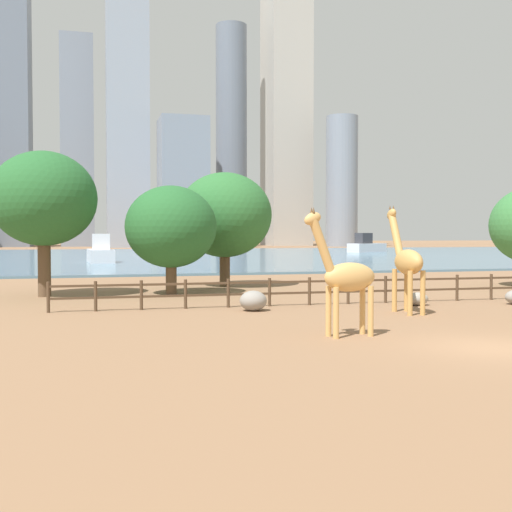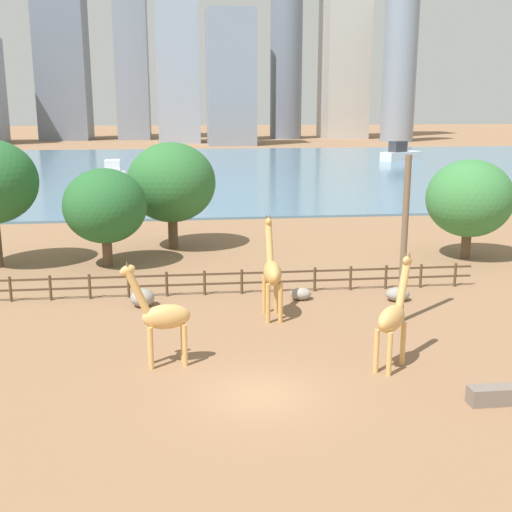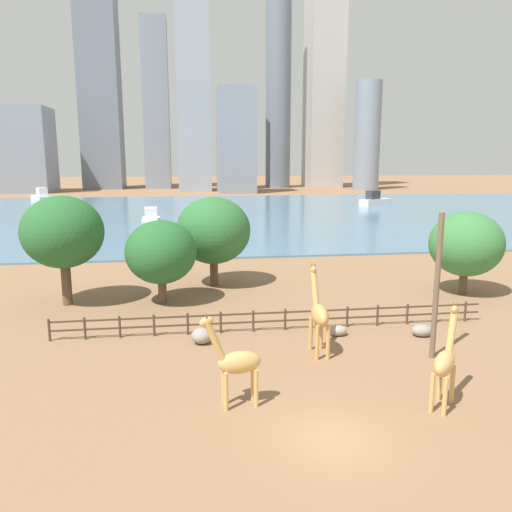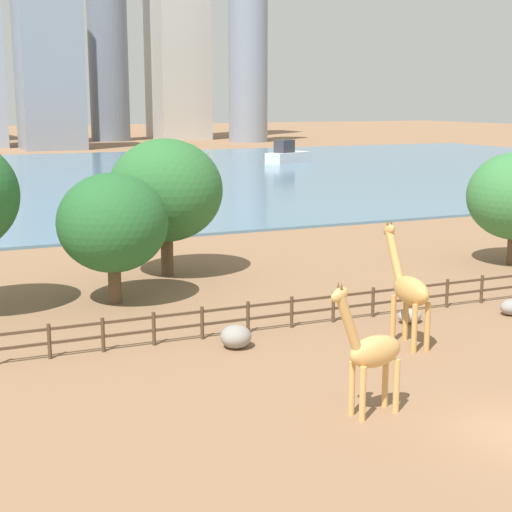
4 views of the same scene
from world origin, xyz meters
TOP-DOWN VIEW (x-y plane):
  - ground_plane at (0.00, 80.00)m, footprint 400.00×400.00m
  - harbor_water at (0.00, 77.00)m, footprint 180.00×86.00m
  - giraffe_tall at (-3.29, 2.99)m, footprint 2.64×0.94m
  - giraffe_companion at (5.21, 1.81)m, footprint 2.07×2.26m
  - giraffe_young at (1.59, 8.17)m, footprint 0.83×3.03m
  - utility_pole at (7.30, 6.77)m, footprint 0.28×0.28m
  - boulder_near_fence at (3.43, 10.61)m, footprint 1.07×0.80m
  - boulder_by_pole at (-4.48, 10.45)m, footprint 1.17×1.17m
  - boulder_small at (8.24, 9.84)m, footprint 1.22×0.93m
  - feeding_trough at (7.66, -1.56)m, footprint 1.80×0.60m
  - enclosure_fence at (-0.19, 12.00)m, footprint 26.12×0.14m
  - tree_left_large at (-6.99, 18.79)m, footprint 4.98×4.98m
  - tree_right_tall at (-3.05, 23.35)m, footprint 5.94×5.94m
  - tree_left_small at (15.58, 18.13)m, footprint 5.40×5.40m
  - boat_ferry at (34.98, 86.25)m, footprint 7.92×5.84m
  - boat_sailboat at (-10.18, 56.53)m, footprint 3.00×7.31m
  - skyline_block_central at (10.17, 135.80)m, footprint 11.18×11.41m
  - skyline_block_left at (-14.43, 164.61)m, footprint 8.62×11.01m
  - skyline_tower_short at (-2.11, 146.39)m, footprint 10.27×9.49m
  - skyline_block_wide at (27.63, 161.83)m, footprint 8.76×8.76m
  - skyline_tower_far at (54.33, 145.13)m, footprint 8.52×8.52m

SIDE VIEW (x-z plane):
  - ground_plane at x=0.00m, z-range 0.00..0.00m
  - harbor_water at x=0.00m, z-range 0.00..0.20m
  - feeding_trough at x=7.66m, z-range 0.00..0.60m
  - boulder_near_fence at x=3.43m, z-range 0.00..0.60m
  - boulder_small at x=8.24m, z-range 0.00..0.70m
  - boulder_by_pole at x=-4.48m, z-range 0.00..0.88m
  - enclosure_fence at x=-0.19m, z-range 0.11..1.41m
  - boat_sailboat at x=-10.18m, z-range -0.31..2.85m
  - boat_ferry at x=34.98m, z-range -0.33..2.98m
  - giraffe_tall at x=-3.29m, z-range -0.14..4.02m
  - giraffe_companion at x=5.21m, z-range -0.15..4.10m
  - giraffe_young at x=1.59m, z-range -0.14..4.46m
  - tree_left_large at x=-6.99m, z-range 0.72..6.68m
  - utility_pole at x=7.30m, z-range 0.00..7.56m
  - tree_left_small at x=15.58m, z-range 0.71..7.02m
  - tree_right_tall at x=-3.05m, z-range 0.91..8.10m
  - skyline_block_central at x=10.17m, z-range 0.00..30.68m
  - skyline_tower_far at x=54.33m, z-range 0.00..34.88m
  - skyline_block_left at x=-14.43m, z-range 0.00..56.22m
  - skyline_block_wide at x=27.63m, z-range 0.00..62.01m
  - skyline_tower_short at x=-2.11m, z-range 0.00..64.50m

